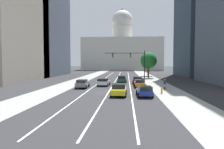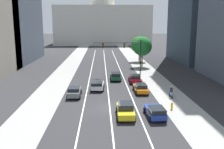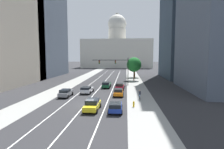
% 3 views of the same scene
% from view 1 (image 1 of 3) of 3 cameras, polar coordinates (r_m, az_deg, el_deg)
% --- Properties ---
extents(ground_plane, '(400.00, 400.00, 0.00)m').
position_cam_1_polar(ground_plane, '(71.40, 1.72, -0.38)').
color(ground_plane, '#2B2B2D').
extents(sidewalk_left, '(4.77, 130.00, 0.01)m').
position_cam_1_polar(sidewalk_left, '(67.36, -6.07, -0.59)').
color(sidewalk_left, gray).
rests_on(sidewalk_left, ground).
extents(sidewalk_right, '(4.77, 130.00, 0.01)m').
position_cam_1_polar(sidewalk_right, '(66.66, 9.26, -0.66)').
color(sidewalk_right, gray).
rests_on(sidewalk_right, ground).
extents(lane_stripe_left, '(0.16, 90.00, 0.01)m').
position_cam_1_polar(lane_stripe_left, '(56.69, -2.16, -1.27)').
color(lane_stripe_left, white).
rests_on(lane_stripe_left, ground).
extents(lane_stripe_center, '(0.16, 90.00, 0.01)m').
position_cam_1_polar(lane_stripe_center, '(56.45, 1.15, -1.28)').
color(lane_stripe_center, white).
rests_on(lane_stripe_center, ground).
extents(lane_stripe_right, '(0.16, 90.00, 0.01)m').
position_cam_1_polar(lane_stripe_right, '(56.39, 4.49, -1.30)').
color(lane_stripe_right, white).
rests_on(lane_stripe_right, ground).
extents(office_tower_far_left, '(19.41, 28.96, 44.04)m').
position_cam_1_polar(office_tower_far_left, '(80.12, -20.41, 15.69)').
color(office_tower_far_left, '#4C5666').
rests_on(office_tower_far_left, ground).
extents(capitol_building, '(46.63, 25.04, 37.24)m').
position_cam_1_polar(capitol_building, '(134.19, 2.72, 6.24)').
color(capitol_building, beige).
rests_on(capitol_building, ground).
extents(car_crimson, '(2.21, 4.09, 1.45)m').
position_cam_1_polar(car_crimson, '(45.09, 6.74, -1.45)').
color(car_crimson, maroon).
rests_on(car_crimson, ground).
extents(car_orange, '(1.99, 4.42, 1.39)m').
position_cam_1_polar(car_orange, '(38.52, 7.24, -2.27)').
color(car_orange, orange).
rests_on(car_orange, ground).
extents(car_blue, '(2.03, 4.17, 1.40)m').
position_cam_1_polar(car_blue, '(28.04, 8.54, -4.26)').
color(car_blue, '#1E389E').
rests_on(car_blue, ground).
extents(car_green, '(2.04, 4.69, 1.52)m').
position_cam_1_polar(car_green, '(47.35, 2.63, -1.18)').
color(car_green, '#14512D').
rests_on(car_green, ground).
extents(car_gray, '(2.00, 4.30, 1.46)m').
position_cam_1_polar(car_gray, '(37.49, -7.80, -2.36)').
color(car_gray, slate).
rests_on(car_gray, ground).
extents(car_yellow, '(2.11, 4.49, 1.56)m').
position_cam_1_polar(car_yellow, '(28.54, 1.84, -3.98)').
color(car_yellow, yellow).
rests_on(car_yellow, ground).
extents(car_white, '(2.25, 4.24, 1.43)m').
position_cam_1_polar(car_white, '(40.62, -2.23, -1.93)').
color(car_white, silver).
rests_on(car_white, ground).
extents(traffic_signal_mast, '(9.49, 0.39, 7.18)m').
position_cam_1_polar(traffic_signal_mast, '(51.34, 5.26, 4.04)').
color(traffic_signal_mast, black).
rests_on(traffic_signal_mast, ground).
extents(fire_hydrant, '(0.26, 0.35, 0.91)m').
position_cam_1_polar(fire_hydrant, '(31.01, 12.93, -4.12)').
color(fire_hydrant, yellow).
rests_on(fire_hydrant, ground).
extents(cyclist, '(0.37, 1.70, 1.72)m').
position_cam_1_polar(cyclist, '(36.02, 13.67, -2.51)').
color(cyclist, black).
rests_on(cyclist, ground).
extents(street_tree_near_right, '(4.56, 4.56, 7.28)m').
position_cam_1_polar(street_tree_near_right, '(61.83, 9.61, 3.67)').
color(street_tree_near_right, '#51381E').
rests_on(street_tree_near_right, ground).
extents(street_tree_mid_right, '(4.55, 4.55, 6.91)m').
position_cam_1_polar(street_tree_mid_right, '(70.64, 9.42, 3.30)').
color(street_tree_mid_right, '#51381E').
rests_on(street_tree_mid_right, ground).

